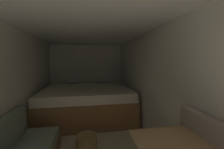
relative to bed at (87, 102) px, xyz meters
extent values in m
plane|color=beige|center=(0.00, -1.45, -0.39)|extent=(6.98, 6.98, 0.00)
cube|color=silver|center=(0.00, 1.07, 0.63)|extent=(2.45, 0.05, 2.05)
cube|color=silver|center=(-1.20, -1.45, 0.63)|extent=(0.05, 4.98, 2.05)
cube|color=silver|center=(1.20, -1.45, 0.63)|extent=(0.05, 4.98, 2.05)
cube|color=white|center=(0.00, -1.45, 1.68)|extent=(2.45, 4.98, 0.05)
cube|color=olive|center=(0.00, -0.01, -0.10)|extent=(2.23, 2.01, 0.58)
cube|color=beige|center=(0.00, -0.01, 0.29)|extent=(2.19, 1.97, 0.20)
ellipsoid|color=white|center=(-0.50, 0.80, 0.46)|extent=(0.50, 0.29, 0.15)
ellipsoid|color=white|center=(0.50, 0.80, 0.46)|extent=(0.50, 0.29, 0.15)
cube|color=tan|center=(0.74, -2.80, 0.33)|extent=(0.68, 0.71, 0.02)
cylinder|color=olive|center=(-0.03, -1.52, -0.28)|extent=(0.35, 0.35, 0.24)
camera|label=1|loc=(-0.04, -3.86, 1.05)|focal=22.96mm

